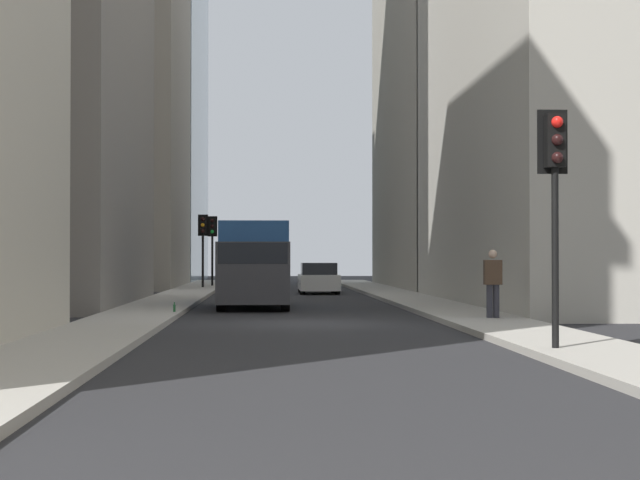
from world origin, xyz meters
TOP-DOWN VIEW (x-y plane):
  - ground_plane at (0.00, 0.00)m, footprint 135.00×135.00m
  - sidewalk_right at (0.00, 4.50)m, footprint 90.00×2.20m
  - sidewalk_left at (0.00, -4.50)m, footprint 90.00×2.20m
  - building_left_far at (29.01, -10.60)m, footprint 19.93×10.00m
  - building_right_far at (31.02, 10.60)m, footprint 13.34×10.00m
  - delivery_truck at (8.15, 1.40)m, footprint 6.46×2.25m
  - sedan_white at (21.79, -1.40)m, footprint 4.30×1.78m
  - traffic_light_foreground at (-9.22, -3.89)m, footprint 0.43×0.52m
  - traffic_light_midblock at (27.73, 4.25)m, footprint 0.43×0.52m
  - traffic_light_far_junction at (30.59, 3.91)m, footprint 0.43×0.52m
  - pedestrian at (-0.30, -4.74)m, footprint 0.26×0.44m
  - discarded_bottle at (3.04, 3.57)m, footprint 0.07×0.07m

SIDE VIEW (x-z plane):
  - ground_plane at x=0.00m, z-range 0.00..0.00m
  - sidewalk_right at x=0.00m, z-range 0.00..0.14m
  - sidewalk_left at x=0.00m, z-range 0.00..0.14m
  - discarded_bottle at x=3.04m, z-range 0.11..0.38m
  - sedan_white at x=21.79m, z-range -0.04..1.37m
  - pedestrian at x=-0.30m, z-range 0.22..1.94m
  - delivery_truck at x=8.15m, z-range 0.04..2.88m
  - traffic_light_midblock at x=27.73m, z-range 1.01..4.74m
  - traffic_light_far_junction at x=30.59m, z-range 1.02..4.77m
  - traffic_light_foreground at x=-9.22m, z-range 1.09..5.15m
  - building_left_far at x=29.01m, z-range 0.00..20.36m
  - building_right_far at x=31.02m, z-range 0.00..25.02m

